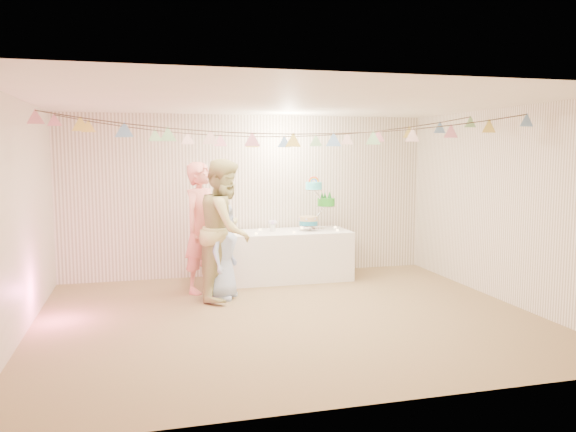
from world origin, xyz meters
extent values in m
plane|color=olive|center=(0.00, 0.00, 0.00)|extent=(6.00, 6.00, 0.00)
plane|color=white|center=(0.00, 0.00, 2.60)|extent=(6.00, 6.00, 0.00)
plane|color=white|center=(0.00, 2.50, 1.30)|extent=(6.00, 6.00, 0.00)
plane|color=white|center=(0.00, -2.50, 1.30)|extent=(6.00, 6.00, 0.00)
plane|color=white|center=(-3.00, 0.00, 1.30)|extent=(5.00, 5.00, 0.00)
plane|color=white|center=(3.00, 0.00, 1.30)|extent=(5.00, 5.00, 0.00)
cube|color=white|center=(0.44, 1.97, 0.39)|extent=(2.06, 0.82, 0.77)
cylinder|color=white|center=(-0.19, 1.92, 0.76)|extent=(0.35, 0.35, 0.02)
imported|color=#FC8E83|center=(-0.88, 1.52, 0.94)|extent=(0.80, 0.80, 1.87)
imported|color=#C6BD79|center=(-0.61, 1.08, 0.96)|extent=(1.03, 1.14, 1.92)
imported|color=#B4CBFF|center=(-0.66, 1.08, 0.66)|extent=(0.67, 0.76, 1.31)
cylinder|color=#FFD88C|center=(-0.36, 1.82, 0.79)|extent=(0.04, 0.04, 0.03)
cylinder|color=#FFD88C|center=(0.09, 2.15, 0.79)|extent=(0.04, 0.04, 0.03)
cylinder|color=#FFD88C|center=(0.54, 1.75, 0.79)|extent=(0.04, 0.04, 0.03)
cylinder|color=#FFD88C|center=(0.79, 2.19, 0.79)|extent=(0.04, 0.04, 0.03)
cylinder|color=#FFD88C|center=(1.26, 1.79, 0.79)|extent=(0.04, 0.04, 0.03)
cylinder|color=#FFD88C|center=(1.34, 2.12, 0.79)|extent=(0.04, 0.04, 0.03)
cylinder|color=#FFD88C|center=(-0.05, 1.75, 0.79)|extent=(0.04, 0.04, 0.03)
camera|label=1|loc=(-1.70, -6.48, 2.01)|focal=35.00mm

